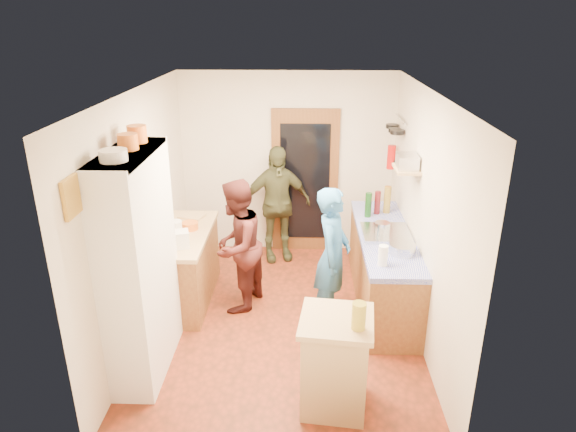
{
  "coord_description": "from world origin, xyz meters",
  "views": [
    {
      "loc": [
        0.23,
        -5.06,
        3.31
      ],
      "look_at": [
        0.06,
        0.15,
        1.24
      ],
      "focal_mm": 32.0,
      "sensor_mm": 36.0,
      "label": 1
    }
  ],
  "objects_px": {
    "right_counter_base": "(383,270)",
    "person_left": "(241,245)",
    "hutch_body": "(140,266)",
    "person_hob": "(335,257)",
    "island_base": "(335,365)",
    "person_back": "(277,204)"
  },
  "relations": [
    {
      "from": "right_counter_base",
      "to": "island_base",
      "type": "relative_size",
      "value": 2.56
    },
    {
      "from": "hutch_body",
      "to": "island_base",
      "type": "distance_m",
      "value": 2.02
    },
    {
      "from": "island_base",
      "to": "person_back",
      "type": "xyz_separation_m",
      "value": [
        -0.66,
        2.99,
        0.4
      ]
    },
    {
      "from": "hutch_body",
      "to": "person_back",
      "type": "distance_m",
      "value": 2.72
    },
    {
      "from": "island_base",
      "to": "right_counter_base",
      "type": "bearing_deg",
      "value": 69.88
    },
    {
      "from": "island_base",
      "to": "person_hob",
      "type": "distance_m",
      "value": 1.44
    },
    {
      "from": "hutch_body",
      "to": "island_base",
      "type": "height_order",
      "value": "hutch_body"
    },
    {
      "from": "right_counter_base",
      "to": "person_back",
      "type": "height_order",
      "value": "person_back"
    },
    {
      "from": "hutch_body",
      "to": "person_hob",
      "type": "bearing_deg",
      "value": 24.39
    },
    {
      "from": "hutch_body",
      "to": "person_hob",
      "type": "xyz_separation_m",
      "value": [
        1.89,
        0.86,
        -0.3
      ]
    },
    {
      "from": "hutch_body",
      "to": "person_back",
      "type": "bearing_deg",
      "value": 64.49
    },
    {
      "from": "right_counter_base",
      "to": "island_base",
      "type": "height_order",
      "value": "island_base"
    },
    {
      "from": "hutch_body",
      "to": "person_hob",
      "type": "distance_m",
      "value": 2.09
    },
    {
      "from": "person_hob",
      "to": "person_left",
      "type": "distance_m",
      "value": 1.12
    },
    {
      "from": "right_counter_base",
      "to": "person_left",
      "type": "xyz_separation_m",
      "value": [
        -1.7,
        -0.15,
        0.38
      ]
    },
    {
      "from": "right_counter_base",
      "to": "person_left",
      "type": "relative_size",
      "value": 1.38
    },
    {
      "from": "island_base",
      "to": "person_hob",
      "type": "bearing_deg",
      "value": 87.52
    },
    {
      "from": "island_base",
      "to": "person_left",
      "type": "height_order",
      "value": "person_left"
    },
    {
      "from": "hutch_body",
      "to": "person_hob",
      "type": "relative_size",
      "value": 1.38
    },
    {
      "from": "island_base",
      "to": "hutch_body",
      "type": "bearing_deg",
      "value": 163.54
    },
    {
      "from": "person_left",
      "to": "person_hob",
      "type": "bearing_deg",
      "value": 93.62
    },
    {
      "from": "island_base",
      "to": "person_back",
      "type": "bearing_deg",
      "value": 102.44
    }
  ]
}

